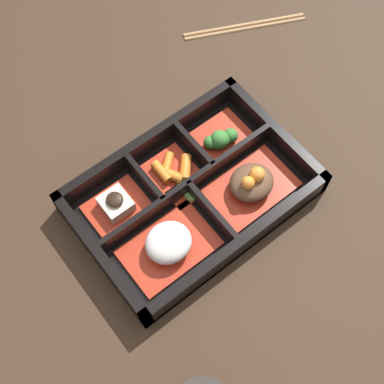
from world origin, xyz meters
TOP-DOWN VIEW (x-y plane):
  - ground_plane at (0.00, 0.00)m, footprint 3.00×3.00m
  - bento_base at (0.00, 0.00)m, footprint 0.34×0.23m
  - bento_rim at (-0.00, -0.00)m, footprint 0.34×0.23m
  - bowl_stew at (-0.08, 0.04)m, footprint 0.13×0.09m
  - bowl_rice at (0.08, 0.04)m, footprint 0.13×0.09m
  - bowl_greens at (-0.09, -0.05)m, footprint 0.09×0.07m
  - bowl_carrots at (-0.00, -0.05)m, footprint 0.07×0.07m
  - bowl_tofu at (0.10, -0.05)m, footprint 0.09×0.07m
  - bowl_pickles at (0.00, -0.01)m, footprint 0.04×0.04m
  - chopsticks at (-0.28, -0.21)m, footprint 0.21×0.11m

SIDE VIEW (x-z plane):
  - ground_plane at x=0.00m, z-range 0.00..0.00m
  - chopsticks at x=-0.28m, z-range 0.00..0.01m
  - bento_base at x=0.00m, z-range 0.00..0.01m
  - bowl_pickles at x=0.00m, z-range 0.01..0.02m
  - bowl_carrots at x=0.00m, z-range 0.01..0.03m
  - bowl_tofu at x=0.10m, z-range 0.00..0.04m
  - bowl_greens at x=-0.09m, z-range 0.01..0.04m
  - bento_rim at x=0.00m, z-range 0.00..0.05m
  - bowl_rice at x=0.08m, z-range 0.01..0.05m
  - bowl_stew at x=-0.08m, z-range 0.00..0.05m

